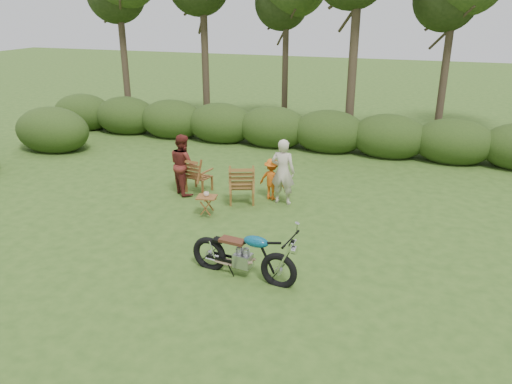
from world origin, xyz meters
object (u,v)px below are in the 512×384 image
(motorcycle, at_px, (243,276))
(cup, at_px, (206,194))
(lawn_chair_left, at_px, (200,191))
(child, at_px, (272,199))
(lawn_chair_right, at_px, (242,202))
(side_table, at_px, (207,206))
(adult_b, at_px, (185,193))
(adult_a, at_px, (282,203))

(motorcycle, xyz_separation_m, cup, (-1.80, 2.40, 0.54))
(motorcycle, distance_m, lawn_chair_left, 4.66)
(cup, relative_size, child, 0.12)
(lawn_chair_right, bearing_deg, lawn_chair_left, -36.34)
(lawn_chair_right, relative_size, side_table, 2.14)
(motorcycle, relative_size, lawn_chair_right, 1.93)
(cup, bearing_deg, child, 52.59)
(motorcycle, bearing_deg, side_table, 134.17)
(lawn_chair_right, relative_size, lawn_chair_left, 1.07)
(lawn_chair_right, distance_m, adult_b, 1.69)
(lawn_chair_right, relative_size, child, 0.97)
(side_table, xyz_separation_m, adult_b, (-1.19, 1.19, -0.24))
(lawn_chair_left, distance_m, side_table, 1.71)
(side_table, bearing_deg, lawn_chair_right, 65.04)
(lawn_chair_left, bearing_deg, side_table, 131.16)
(motorcycle, height_order, cup, cup)
(motorcycle, bearing_deg, lawn_chair_right, 117.84)
(adult_b, bearing_deg, side_table, 174.80)
(side_table, height_order, adult_b, adult_b)
(lawn_chair_right, height_order, side_table, lawn_chair_right)
(adult_a, xyz_separation_m, adult_b, (-2.68, -0.16, 0.00))
(motorcycle, xyz_separation_m, child, (-0.65, 3.90, 0.00))
(adult_a, bearing_deg, child, -27.24)
(lawn_chair_right, xyz_separation_m, cup, (-0.51, -1.04, 0.54))
(lawn_chair_left, xyz_separation_m, cup, (0.86, -1.43, 0.54))
(lawn_chair_right, bearing_deg, side_table, 44.37)
(child, bearing_deg, lawn_chair_right, 46.61)
(side_table, bearing_deg, child, 53.26)
(lawn_chair_left, height_order, side_table, lawn_chair_left)
(cup, distance_m, adult_b, 1.75)
(cup, xyz_separation_m, adult_b, (-1.18, 1.17, -0.54))
(lawn_chair_right, distance_m, cup, 1.28)
(adult_b, distance_m, child, 2.36)
(lawn_chair_left, bearing_deg, adult_b, 48.57)
(adult_a, distance_m, child, 0.39)
(child, bearing_deg, adult_b, 18.97)
(side_table, xyz_separation_m, cup, (-0.01, 0.02, 0.29))
(cup, distance_m, adult_a, 2.07)
(adult_a, bearing_deg, adult_b, 3.89)
(lawn_chair_left, bearing_deg, lawn_chair_right, 174.25)
(adult_b, bearing_deg, child, -132.06)
(cup, relative_size, adult_b, 0.08)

